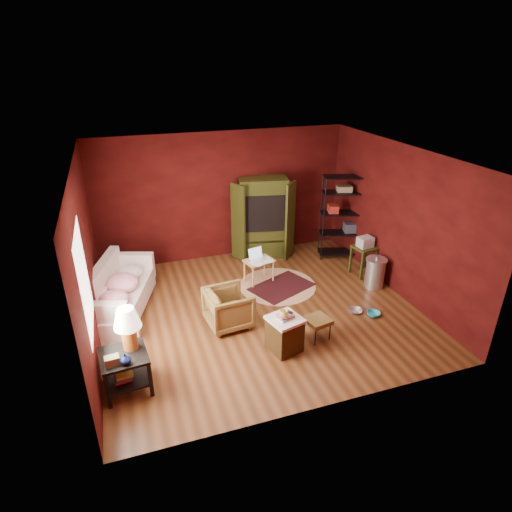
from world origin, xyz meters
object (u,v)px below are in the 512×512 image
(sofa, at_px, (117,294))
(wire_shelving, at_px, (343,214))
(hamper, at_px, (285,333))
(laptop_desk, at_px, (259,262))
(side_table, at_px, (126,342))
(tv_armoire, at_px, (263,216))
(armchair, at_px, (229,306))

(sofa, bearing_deg, wire_shelving, -73.07)
(hamper, bearing_deg, laptop_desk, 81.42)
(hamper, distance_m, laptop_desk, 2.26)
(hamper, relative_size, laptop_desk, 0.96)
(hamper, bearing_deg, sofa, 141.65)
(side_table, bearing_deg, tv_armoire, 47.45)
(sofa, height_order, laptop_desk, sofa)
(laptop_desk, bearing_deg, tv_armoire, 52.57)
(armchair, xyz_separation_m, tv_armoire, (1.48, 2.47, 0.58))
(hamper, bearing_deg, armchair, 124.71)
(wire_shelving, bearing_deg, hamper, -115.65)
(sofa, xyz_separation_m, laptop_desk, (2.76, 0.31, 0.04))
(armchair, height_order, side_table, side_table)
(armchair, relative_size, wire_shelving, 0.39)
(wire_shelving, bearing_deg, sofa, -153.82)
(sofa, bearing_deg, laptop_desk, -76.75)
(laptop_desk, relative_size, wire_shelving, 0.37)
(hamper, height_order, laptop_desk, laptop_desk)
(side_table, bearing_deg, wire_shelving, 30.56)
(sofa, xyz_separation_m, side_table, (0.09, -1.97, 0.34))
(sofa, bearing_deg, hamper, -121.53)
(laptop_desk, height_order, wire_shelving, wire_shelving)
(laptop_desk, bearing_deg, sofa, 172.11)
(hamper, height_order, wire_shelving, wire_shelving)
(hamper, bearing_deg, side_table, -178.61)
(sofa, relative_size, side_table, 1.63)
(side_table, xyz_separation_m, tv_armoire, (3.17, 3.45, 0.21))
(hamper, distance_m, wire_shelving, 3.81)
(sofa, xyz_separation_m, tv_armoire, (3.26, 1.48, 0.56))
(tv_armoire, xyz_separation_m, wire_shelving, (1.66, -0.61, 0.09))
(side_table, bearing_deg, armchair, 30.28)
(sofa, distance_m, armchair, 2.03)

